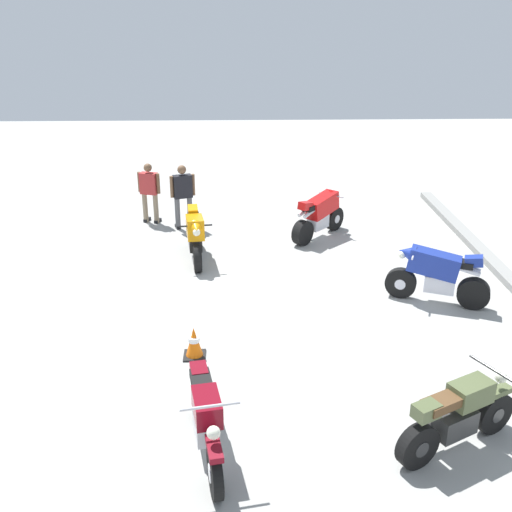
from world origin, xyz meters
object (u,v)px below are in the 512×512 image
(motorcycle_blue_sportbike, at_px, (438,274))
(person_in_red_shirt, at_px, (149,190))
(motorcycle_olive_vintage, at_px, (458,417))
(traffic_cone, at_px, (194,342))
(person_in_black_shirt, at_px, (183,193))
(motorcycle_orange_sportbike, at_px, (195,235))
(motorcycle_red_sportbike, at_px, (320,214))
(motorcycle_maroon_cruiser, at_px, (206,419))

(motorcycle_blue_sportbike, bearing_deg, person_in_red_shirt, -16.55)
(motorcycle_blue_sportbike, bearing_deg, motorcycle_olive_vintage, 98.05)
(person_in_red_shirt, xyz_separation_m, traffic_cone, (6.60, 1.56, -0.63))
(person_in_black_shirt, bearing_deg, traffic_cone, 167.04)
(motorcycle_olive_vintage, height_order, person_in_black_shirt, person_in_black_shirt)
(motorcycle_orange_sportbike, distance_m, person_in_red_shirt, 2.87)
(motorcycle_red_sportbike, distance_m, motorcycle_orange_sportbike, 3.24)
(motorcycle_olive_vintage, bearing_deg, motorcycle_red_sportbike, 68.07)
(motorcycle_orange_sportbike, distance_m, person_in_black_shirt, 2.14)
(motorcycle_red_sportbike, xyz_separation_m, traffic_cone, (5.41, -2.72, -0.33))
(motorcycle_orange_sportbike, bearing_deg, traffic_cone, -3.93)
(motorcycle_blue_sportbike, xyz_separation_m, motorcycle_orange_sportbike, (-2.26, -4.74, 0.00))
(motorcycle_orange_sportbike, relative_size, person_in_red_shirt, 1.24)
(motorcycle_blue_sportbike, bearing_deg, person_in_black_shirt, -18.22)
(motorcycle_olive_vintage, distance_m, person_in_black_shirt, 9.42)
(motorcycle_olive_vintage, bearing_deg, motorcycle_orange_sportbike, 92.63)
(motorcycle_red_sportbike, bearing_deg, motorcycle_blue_sportbike, -111.27)
(motorcycle_blue_sportbike, xyz_separation_m, person_in_red_shirt, (-4.79, -6.07, 0.29))
(motorcycle_red_sportbike, bearing_deg, motorcycle_orange_sportbike, 156.67)
(traffic_cone, bearing_deg, motorcycle_olive_vintage, 56.69)
(motorcycle_blue_sportbike, relative_size, person_in_red_shirt, 1.19)
(motorcycle_blue_sportbike, bearing_deg, motorcycle_orange_sportbike, -3.75)
(person_in_red_shirt, distance_m, traffic_cone, 6.81)
(motorcycle_red_sportbike, xyz_separation_m, person_in_red_shirt, (-1.19, -4.28, 0.29))
(person_in_red_shirt, bearing_deg, motorcycle_red_sportbike, -86.66)
(motorcycle_orange_sportbike, height_order, person_in_black_shirt, person_in_black_shirt)
(motorcycle_blue_sportbike, relative_size, motorcycle_orange_sportbike, 0.96)
(motorcycle_blue_sportbike, relative_size, motorcycle_olive_vintage, 1.05)
(motorcycle_orange_sportbike, relative_size, motorcycle_olive_vintage, 1.09)
(motorcycle_orange_sportbike, relative_size, motorcycle_maroon_cruiser, 0.94)
(motorcycle_olive_vintage, xyz_separation_m, traffic_cone, (-2.30, -3.51, -0.23))
(motorcycle_blue_sportbike, xyz_separation_m, motorcycle_olive_vintage, (4.12, -1.00, -0.11))
(motorcycle_olive_vintage, bearing_deg, person_in_black_shirt, 88.51)
(traffic_cone, bearing_deg, motorcycle_red_sportbike, 153.28)
(motorcycle_red_sportbike, height_order, person_in_black_shirt, person_in_black_shirt)
(person_in_black_shirt, relative_size, person_in_red_shirt, 1.04)
(traffic_cone, bearing_deg, motorcycle_orange_sportbike, -176.75)
(motorcycle_blue_sportbike, distance_m, motorcycle_maroon_cruiser, 5.87)
(motorcycle_blue_sportbike, bearing_deg, motorcycle_maroon_cruiser, 66.12)
(motorcycle_blue_sportbike, xyz_separation_m, person_in_black_shirt, (-4.32, -5.17, 0.34))
(motorcycle_blue_sportbike, distance_m, traffic_cone, 4.87)
(motorcycle_blue_sportbike, height_order, motorcycle_red_sportbike, same)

